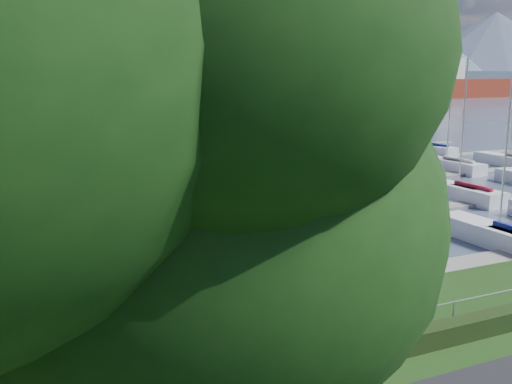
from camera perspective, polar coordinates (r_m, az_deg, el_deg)
water at (r=274.33m, az=-22.40°, el=8.78°), size 800.00×540.00×0.20m
hedge at (r=19.90m, az=15.53°, el=-14.13°), size 80.00×0.70×0.70m
fence at (r=19.83m, az=14.91°, el=-11.49°), size 80.00×0.04×0.04m
foothill at (r=344.14m, az=-23.03°, el=10.19°), size 900.00×80.00×12.00m
mountains at (r=420.69m, az=-22.81°, el=15.86°), size 1190.00×360.00×115.00m
docks at (r=42.62m, az=-7.87°, el=-0.81°), size 90.00×41.60×0.25m
tree at (r=5.65m, az=-21.37°, el=10.01°), size 8.29×7.41×12.84m
crane at (r=45.24m, az=-6.53°, el=7.04°), size 6.65×13.19×22.35m
cargo_ship_mid at (r=229.76m, az=-12.03°, el=9.97°), size 110.89×21.26×21.50m
cargo_ship_east at (r=272.06m, az=21.52°, el=9.69°), size 86.00×24.57×21.50m
sailboat_fleet at (r=44.85m, az=-11.35°, el=7.02°), size 76.25×50.20×13.63m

